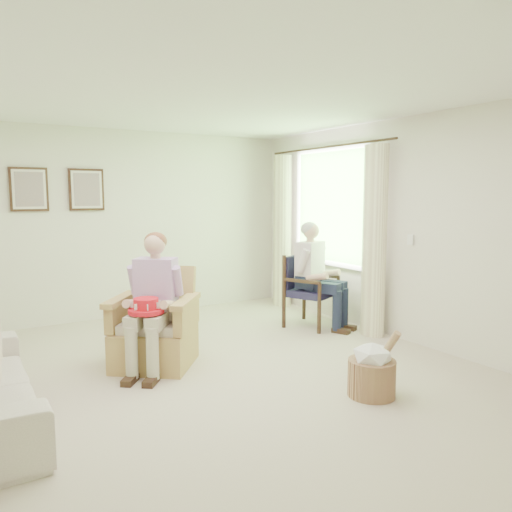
{
  "coord_description": "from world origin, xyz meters",
  "views": [
    {
      "loc": [
        -2.0,
        -4.14,
        1.71
      ],
      "look_at": [
        0.81,
        0.46,
        1.05
      ],
      "focal_mm": 35.0,
      "sensor_mm": 36.0,
      "label": 1
    }
  ],
  "objects_px": {
    "person_dark": "(315,268)",
    "red_hat": "(146,307)",
    "wicker_armchair": "(153,335)",
    "person_wicker": "(157,293)",
    "hatbox": "(372,369)",
    "wood_armchair": "(308,287)"
  },
  "relations": [
    {
      "from": "wood_armchair",
      "to": "wicker_armchair",
      "type": "bearing_deg",
      "value": 166.59
    },
    {
      "from": "hatbox",
      "to": "person_wicker",
      "type": "bearing_deg",
      "value": 129.48
    },
    {
      "from": "person_dark",
      "to": "wicker_armchair",
      "type": "bearing_deg",
      "value": 162.86
    },
    {
      "from": "wicker_armchair",
      "to": "hatbox",
      "type": "bearing_deg",
      "value": -13.94
    },
    {
      "from": "person_wicker",
      "to": "red_hat",
      "type": "distance_m",
      "value": 0.24
    },
    {
      "from": "red_hat",
      "to": "wood_armchair",
      "type": "bearing_deg",
      "value": 16.66
    },
    {
      "from": "person_dark",
      "to": "person_wicker",
      "type": "bearing_deg",
      "value": 166.04
    },
    {
      "from": "wood_armchair",
      "to": "person_dark",
      "type": "xyz_separation_m",
      "value": [
        -0.0,
        -0.15,
        0.28
      ]
    },
    {
      "from": "wood_armchair",
      "to": "red_hat",
      "type": "relative_size",
      "value": 2.74
    },
    {
      "from": "person_dark",
      "to": "red_hat",
      "type": "bearing_deg",
      "value": 168.74
    },
    {
      "from": "wicker_armchair",
      "to": "person_wicker",
      "type": "distance_m",
      "value": 0.47
    },
    {
      "from": "person_dark",
      "to": "hatbox",
      "type": "height_order",
      "value": "person_dark"
    },
    {
      "from": "wicker_armchair",
      "to": "person_wicker",
      "type": "relative_size",
      "value": 0.74
    },
    {
      "from": "person_wicker",
      "to": "hatbox",
      "type": "distance_m",
      "value": 2.14
    },
    {
      "from": "person_wicker",
      "to": "person_dark",
      "type": "distance_m",
      "value": 2.33
    },
    {
      "from": "wicker_armchair",
      "to": "wood_armchair",
      "type": "distance_m",
      "value": 2.34
    },
    {
      "from": "red_hat",
      "to": "person_dark",
      "type": "bearing_deg",
      "value": 13.32
    },
    {
      "from": "wicker_armchair",
      "to": "wood_armchair",
      "type": "xyz_separation_m",
      "value": [
        2.29,
        0.45,
        0.19
      ]
    },
    {
      "from": "wicker_armchair",
      "to": "red_hat",
      "type": "distance_m",
      "value": 0.48
    },
    {
      "from": "person_dark",
      "to": "wood_armchair",
      "type": "bearing_deg",
      "value": 65.41
    },
    {
      "from": "person_wicker",
      "to": "wicker_armchair",
      "type": "bearing_deg",
      "value": 128.76
    },
    {
      "from": "wicker_armchair",
      "to": "red_hat",
      "type": "xyz_separation_m",
      "value": [
        -0.16,
        -0.28,
        0.36
      ]
    }
  ]
}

